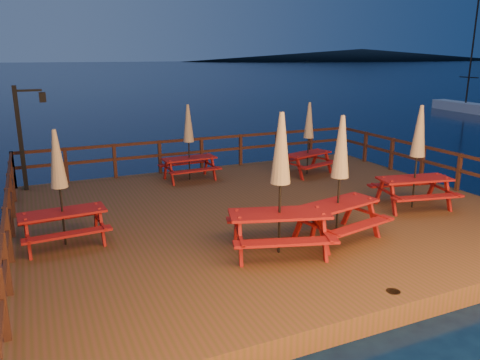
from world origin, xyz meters
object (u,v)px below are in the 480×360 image
Objects in this scene: sailboat at (471,108)px; picnic_table_2 at (417,156)px; picnic_table_1 at (189,141)px; lamp_post at (25,128)px; picnic_table_0 at (308,137)px.

sailboat is 26.64m from picnic_table_2.
picnic_table_1 is (-25.54, -11.11, 1.29)m from sailboat.
lamp_post is 4.68m from picnic_table_1.
picnic_table_2 reaches higher than picnic_table_1.
lamp_post is at bearing 166.57° from picnic_table_1.
lamp_post is at bearing 152.61° from picnic_table_0.
picnic_table_2 is (4.37, -5.01, 0.14)m from picnic_table_1.
lamp_post is 31.84m from sailboat.
lamp_post reaches higher than picnic_table_1.
picnic_table_2 is at bearing -33.40° from lamp_post.
lamp_post is 10.70m from picnic_table_2.
picnic_table_1 is at bearing 142.77° from picnic_table_2.
lamp_post is 1.14× the size of picnic_table_2.
picnic_table_0 is at bearing 110.10° from picnic_table_2.
picnic_table_0 is (-21.77, -12.02, 1.28)m from sailboat.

